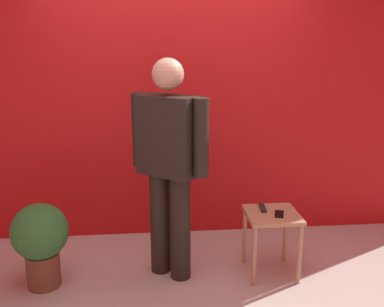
{
  "coord_description": "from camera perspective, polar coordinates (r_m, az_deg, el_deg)",
  "views": [
    {
      "loc": [
        -0.2,
        -2.78,
        1.9
      ],
      "look_at": [
        0.11,
        0.55,
        1.0
      ],
      "focal_mm": 39.84,
      "sensor_mm": 36.0,
      "label": 1
    }
  ],
  "objects": [
    {
      "name": "side_table",
      "position": [
        3.6,
        10.63,
        -9.35
      ],
      "size": [
        0.42,
        0.42,
        0.54
      ],
      "color": "tan",
      "rests_on": "ground_plane"
    },
    {
      "name": "tv_remote",
      "position": [
        3.62,
        9.42,
        -7.18
      ],
      "size": [
        0.06,
        0.17,
        0.02
      ],
      "primitive_type": "cube",
      "rotation": [
        0.0,
        0.0,
        -0.09
      ],
      "color": "black",
      "rests_on": "side_table"
    },
    {
      "name": "ground_plane",
      "position": [
        3.38,
        -1.0,
        -19.25
      ],
      "size": [
        12.0,
        12.0,
        0.0
      ],
      "primitive_type": "plane",
      "color": "#B7B2A8"
    },
    {
      "name": "standing_person",
      "position": [
        3.33,
        -3.08,
        -0.82
      ],
      "size": [
        0.62,
        0.51,
        1.77
      ],
      "color": "black",
      "rests_on": "ground_plane"
    },
    {
      "name": "potted_plant",
      "position": [
        3.57,
        -19.63,
        -10.66
      ],
      "size": [
        0.44,
        0.44,
        0.69
      ],
      "color": "brown",
      "rests_on": "ground_plane"
    },
    {
      "name": "back_wall_red",
      "position": [
        4.08,
        -2.46,
        10.13
      ],
      "size": [
        5.87,
        0.12,
        3.11
      ],
      "primitive_type": "cube",
      "color": "red",
      "rests_on": "ground_plane"
    },
    {
      "name": "cell_phone",
      "position": [
        3.53,
        11.59,
        -7.94
      ],
      "size": [
        0.11,
        0.16,
        0.01
      ],
      "primitive_type": "cube",
      "rotation": [
        0.0,
        0.0,
        -0.31
      ],
      "color": "black",
      "rests_on": "side_table"
    }
  ]
}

